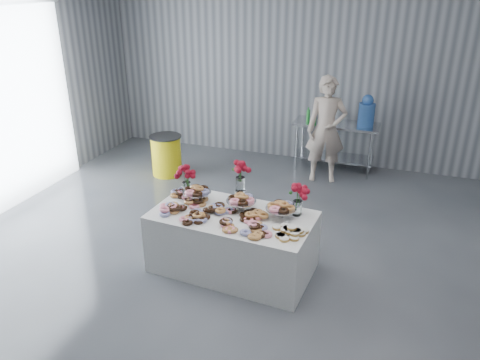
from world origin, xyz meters
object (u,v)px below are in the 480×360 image
(trash_barrel, at_px, (166,155))
(person, at_px, (326,130))
(water_jug, at_px, (367,112))
(display_table, at_px, (233,242))
(prep_table, at_px, (335,138))

(trash_barrel, bearing_deg, person, 15.03)
(water_jug, xyz_separation_m, person, (-0.59, -0.51, -0.23))
(display_table, bearing_deg, trash_barrel, 132.16)
(prep_table, xyz_separation_m, person, (-0.09, -0.51, 0.30))
(prep_table, height_order, person, person)
(person, bearing_deg, trash_barrel, -177.68)
(person, relative_size, trash_barrel, 2.51)
(prep_table, bearing_deg, person, -100.29)
(person, xyz_separation_m, trash_barrel, (-2.71, -0.73, -0.55))
(water_jug, bearing_deg, person, -139.28)
(person, bearing_deg, display_table, -112.50)
(water_jug, bearing_deg, display_table, -107.30)
(display_table, distance_m, trash_barrel, 3.23)
(display_table, distance_m, person, 3.21)
(water_jug, xyz_separation_m, trash_barrel, (-3.30, -1.24, -0.78))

